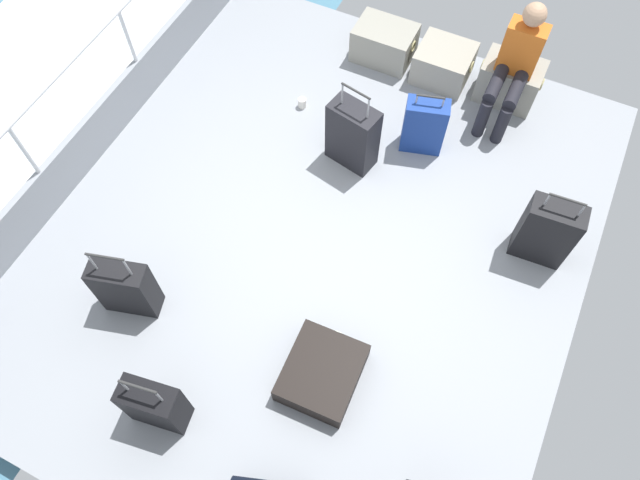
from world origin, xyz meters
TOP-DOWN VIEW (x-y plane):
  - ground_plane at (0.00, 0.00)m, footprint 4.40×5.20m
  - gunwale_port at (-2.17, 0.00)m, footprint 0.06×5.20m
  - railing_port at (-2.17, 0.00)m, footprint 0.04×4.20m
  - sea_wake at (-3.60, 0.00)m, footprint 12.00×12.00m
  - cargo_crate_0 at (-0.30, 2.17)m, footprint 0.62×0.42m
  - cargo_crate_1 at (0.33, 2.17)m, footprint 0.56×0.47m
  - cargo_crate_2 at (0.98, 2.19)m, footprint 0.59×0.38m
  - passenger_seated at (0.98, 2.00)m, footprint 0.34×0.66m
  - suitcase_0 at (0.58, -1.10)m, footprint 0.55×0.63m
  - suitcase_1 at (1.72, 0.63)m, footprint 0.44×0.25m
  - suitcase_2 at (-0.34, -1.85)m, footprint 0.43×0.26m
  - suitcase_4 at (-0.06, 0.85)m, footprint 0.47×0.31m
  - suitcase_5 at (-1.02, -1.21)m, footprint 0.47×0.30m
  - suitcase_6 at (0.46, 1.26)m, footprint 0.41×0.29m
  - paper_cup at (-0.74, 1.22)m, footprint 0.08×0.08m

SIDE VIEW (x-z plane):
  - sea_wake at x=-3.60m, z-range -0.35..-0.33m
  - ground_plane at x=0.00m, z-range -0.06..0.00m
  - paper_cup at x=-0.74m, z-range 0.00..0.10m
  - suitcase_0 at x=0.58m, z-range 0.00..0.20m
  - cargo_crate_1 at x=0.33m, z-range 0.00..0.34m
  - cargo_crate_0 at x=-0.30m, z-range 0.00..0.36m
  - cargo_crate_2 at x=0.98m, z-range 0.00..0.42m
  - gunwale_port at x=-2.17m, z-range 0.00..0.45m
  - suitcase_2 at x=-0.34m, z-range -0.10..0.63m
  - suitcase_6 at x=0.46m, z-range -0.05..0.61m
  - suitcase_5 at x=-1.02m, z-range -0.11..0.69m
  - suitcase_1 at x=1.72m, z-range -0.07..0.72m
  - suitcase_4 at x=-0.06m, z-range -0.11..0.77m
  - passenger_seated at x=0.98m, z-range 0.03..1.15m
  - railing_port at x=-2.17m, z-range 0.27..1.29m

